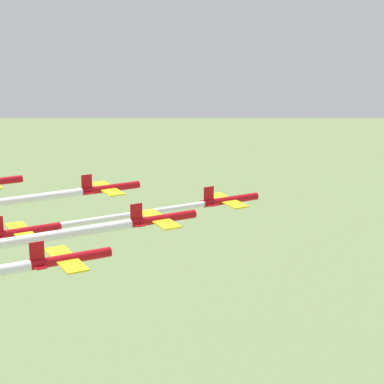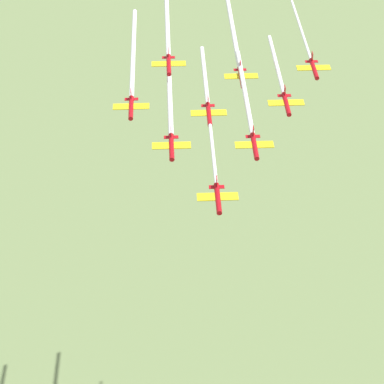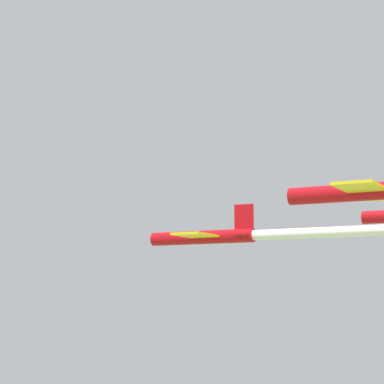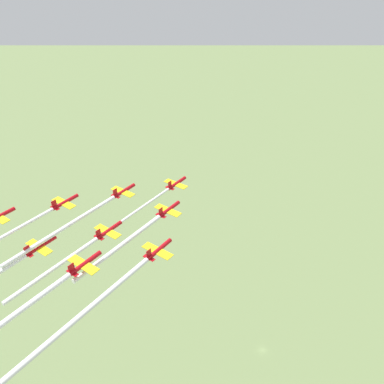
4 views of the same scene
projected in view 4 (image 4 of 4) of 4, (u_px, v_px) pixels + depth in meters
The scene contains 15 objects.
ground_plane at pixel (262, 350), 233.20m from camera, with size 3000.00×3000.00×0.00m, color #6B7F4C.
jet_0 at pixel (176, 184), 128.98m from camera, with size 9.34×9.09×3.16m.
jet_1 at pixel (123, 191), 121.77m from camera, with size 9.34×9.09×3.16m.
jet_2 at pixel (168, 210), 112.36m from camera, with size 9.34×9.09×3.16m.
jet_3 at pixel (64, 202), 115.07m from camera, with size 9.34×9.09×3.16m.
jet_4 at pixel (108, 231), 107.16m from camera, with size 9.34×9.09×3.16m.
jet_5 at pixel (158, 250), 96.66m from camera, with size 9.34×9.09×3.16m.
jet_7 at pixel (40, 247), 100.53m from camera, with size 9.34×9.09×3.16m.
jet_8 at pixel (84, 264), 89.09m from camera, with size 9.34×9.09×3.16m.
smoke_trail_0 at pixel (124, 219), 111.67m from camera, with size 39.38×16.22×0.83m.
smoke_trail_1 at pixel (64, 228), 105.65m from camera, with size 36.29×15.27×1.18m.
smoke_trail_2 at pixel (121, 246), 98.66m from camera, with size 29.73×12.74×1.25m.
smoke_trail_3 at pixel (7, 234), 102.06m from camera, with size 27.79×11.80×1.03m.
smoke_trail_4 at pixel (55, 268), 94.56m from camera, with size 26.70×11.43×1.12m.
smoke_trail_5 at pixel (72, 323), 77.70m from camera, with size 44.01×18.37×1.24m.
Camera 4 is at (-149.39, 7.86, 209.04)m, focal length 35.00 mm.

